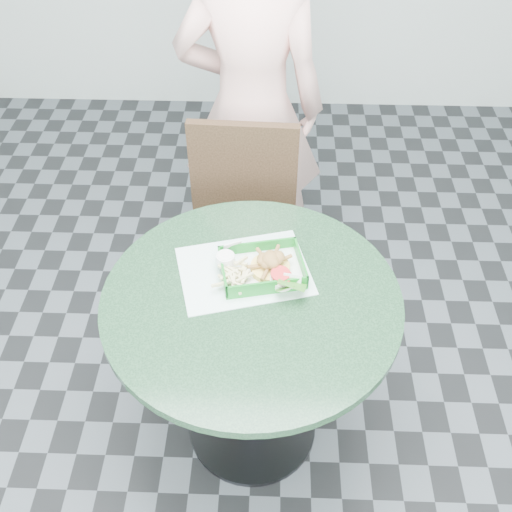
{
  "coord_description": "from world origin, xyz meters",
  "views": [
    {
      "loc": [
        0.06,
        -1.22,
        2.13
      ],
      "look_at": [
        0.01,
        0.1,
        0.84
      ],
      "focal_mm": 42.0,
      "sensor_mm": 36.0,
      "label": 1
    }
  ],
  "objects_px": {
    "cafe_table": "(252,335)",
    "sauce_ramekin": "(228,258)",
    "crab_sandwich": "(270,268)",
    "food_basket": "(262,274)",
    "diner_person": "(251,88)",
    "dining_chair": "(243,223)"
  },
  "relations": [
    {
      "from": "crab_sandwich",
      "to": "food_basket",
      "type": "bearing_deg",
      "value": 170.02
    },
    {
      "from": "cafe_table",
      "to": "dining_chair",
      "type": "xyz_separation_m",
      "value": [
        -0.06,
        0.61,
        -0.05
      ]
    },
    {
      "from": "diner_person",
      "to": "food_basket",
      "type": "height_order",
      "value": "diner_person"
    },
    {
      "from": "cafe_table",
      "to": "sauce_ramekin",
      "type": "height_order",
      "value": "sauce_ramekin"
    },
    {
      "from": "dining_chair",
      "to": "sauce_ramekin",
      "type": "bearing_deg",
      "value": -89.64
    },
    {
      "from": "cafe_table",
      "to": "dining_chair",
      "type": "bearing_deg",
      "value": 95.68
    },
    {
      "from": "food_basket",
      "to": "sauce_ramekin",
      "type": "xyz_separation_m",
      "value": [
        -0.11,
        0.04,
        0.03
      ]
    },
    {
      "from": "diner_person",
      "to": "food_basket",
      "type": "relative_size",
      "value": 7.38
    },
    {
      "from": "food_basket",
      "to": "crab_sandwich",
      "type": "xyz_separation_m",
      "value": [
        0.02,
        -0.0,
        0.03
      ]
    },
    {
      "from": "cafe_table",
      "to": "diner_person",
      "type": "bearing_deg",
      "value": 92.3
    },
    {
      "from": "diner_person",
      "to": "crab_sandwich",
      "type": "xyz_separation_m",
      "value": [
        0.09,
        -0.87,
        -0.14
      ]
    },
    {
      "from": "diner_person",
      "to": "sauce_ramekin",
      "type": "distance_m",
      "value": 0.84
    },
    {
      "from": "crab_sandwich",
      "to": "sauce_ramekin",
      "type": "relative_size",
      "value": 2.13
    },
    {
      "from": "food_basket",
      "to": "sauce_ramekin",
      "type": "height_order",
      "value": "sauce_ramekin"
    },
    {
      "from": "cafe_table",
      "to": "diner_person",
      "type": "height_order",
      "value": "diner_person"
    },
    {
      "from": "diner_person",
      "to": "food_basket",
      "type": "distance_m",
      "value": 0.89
    },
    {
      "from": "diner_person",
      "to": "cafe_table",
      "type": "bearing_deg",
      "value": 95.05
    },
    {
      "from": "food_basket",
      "to": "cafe_table",
      "type": "bearing_deg",
      "value": -107.02
    },
    {
      "from": "cafe_table",
      "to": "sauce_ramekin",
      "type": "relative_size",
      "value": 15.88
    },
    {
      "from": "sauce_ramekin",
      "to": "crab_sandwich",
      "type": "bearing_deg",
      "value": -17.39
    },
    {
      "from": "dining_chair",
      "to": "sauce_ramekin",
      "type": "distance_m",
      "value": 0.55
    },
    {
      "from": "dining_chair",
      "to": "food_basket",
      "type": "height_order",
      "value": "dining_chair"
    }
  ]
}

